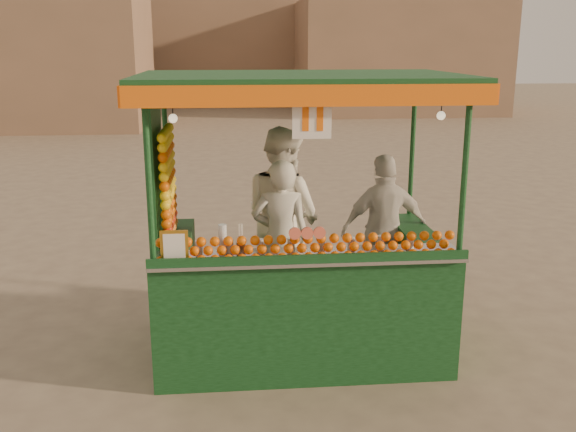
{
  "coord_description": "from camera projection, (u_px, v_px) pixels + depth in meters",
  "views": [
    {
      "loc": [
        -0.87,
        -6.19,
        3.1
      ],
      "look_at": [
        -0.3,
        -0.04,
        1.45
      ],
      "focal_mm": 40.22,
      "sensor_mm": 36.0,
      "label": 1
    }
  ],
  "objects": [
    {
      "name": "building_left",
      "position": [
        11.0,
        47.0,
        24.49
      ],
      "size": [
        10.0,
        6.0,
        6.0
      ],
      "primitive_type": "cube",
      "color": "#83624A",
      "rests_on": "ground"
    },
    {
      "name": "vendor_middle",
      "position": [
        283.0,
        215.0,
        7.03
      ],
      "size": [
        1.16,
        1.19,
        1.93
      ],
      "rotation": [
        0.0,
        0.0,
        2.24
      ],
      "color": "white",
      "rests_on": "ground"
    },
    {
      "name": "juice_cart",
      "position": [
        293.0,
        269.0,
        6.46
      ],
      "size": [
        3.11,
        2.01,
        2.82
      ],
      "color": "#0E3312",
      "rests_on": "ground"
    },
    {
      "name": "ground",
      "position": [
        315.0,
        346.0,
        6.83
      ],
      "size": [
        90.0,
        90.0,
        0.0
      ],
      "primitive_type": "plane",
      "color": "#6B5B4C",
      "rests_on": "ground"
    },
    {
      "name": "vendor_left",
      "position": [
        280.0,
        238.0,
        6.66
      ],
      "size": [
        0.61,
        0.41,
        1.65
      ],
      "rotation": [
        0.0,
        0.0,
        3.12
      ],
      "color": "beige",
      "rests_on": "ground"
    },
    {
      "name": "vendor_right",
      "position": [
        384.0,
        229.0,
        6.99
      ],
      "size": [
        1.0,
        0.49,
        1.64
      ],
      "rotation": [
        0.0,
        0.0,
        3.24
      ],
      "color": "silver",
      "rests_on": "ground"
    },
    {
      "name": "building_right",
      "position": [
        396.0,
        57.0,
        29.9
      ],
      "size": [
        9.0,
        6.0,
        5.0
      ],
      "primitive_type": "cube",
      "color": "#83624A",
      "rests_on": "ground"
    },
    {
      "name": "building_center",
      "position": [
        204.0,
        36.0,
        34.61
      ],
      "size": [
        14.0,
        7.0,
        7.0
      ],
      "primitive_type": "cube",
      "color": "#83624A",
      "rests_on": "ground"
    }
  ]
}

